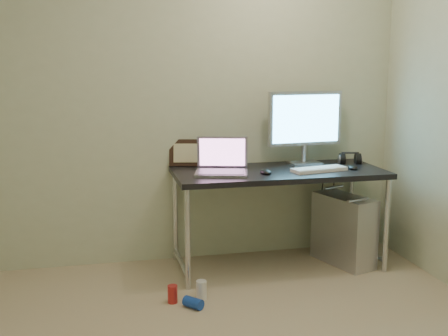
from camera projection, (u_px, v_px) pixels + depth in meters
wall_back at (178, 101)px, 4.27m from camera, size 3.50×0.02×2.50m
desk at (278, 180)px, 4.21m from camera, size 1.57×0.69×0.75m
tower_computer at (344, 230)px, 4.34m from camera, size 0.38×0.56×0.57m
cable_a at (320, 203)px, 4.64m from camera, size 0.01×0.16×0.69m
cable_b at (331, 205)px, 4.64m from camera, size 0.02×0.11×0.71m
can_red at (173, 294)px, 3.65m from camera, size 0.07×0.07×0.12m
can_white at (201, 290)px, 3.70m from camera, size 0.09×0.09×0.13m
can_blue at (193, 303)px, 3.57m from camera, size 0.14×0.14×0.07m
laptop at (222, 165)px, 4.07m from camera, size 0.44×0.39×0.26m
monitor at (305, 122)px, 4.37m from camera, size 0.61×0.20×0.57m
keyboard at (319, 169)px, 4.15m from camera, size 0.44×0.22×0.03m
mouse_right at (353, 167)px, 4.22m from camera, size 0.07×0.11×0.04m
mouse_left at (266, 171)px, 4.04m from camera, size 0.08×0.13×0.04m
headphones at (350, 160)px, 4.46m from camera, size 0.19×0.11×0.11m
picture_frame at (186, 153)px, 4.33m from camera, size 0.27×0.13×0.21m
webcam at (221, 154)px, 4.32m from camera, size 0.05×0.04×0.13m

